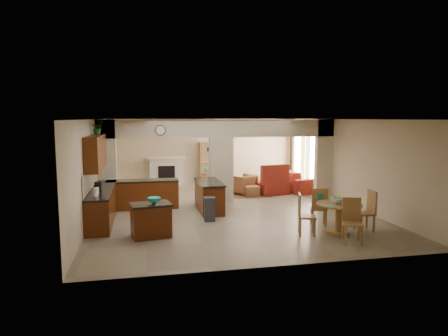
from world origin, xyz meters
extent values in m
plane|color=#7E7157|center=(0.00, 0.00, 0.00)|extent=(10.00, 10.00, 0.00)
plane|color=white|center=(0.00, 0.00, 2.80)|extent=(10.00, 10.00, 0.00)
plane|color=beige|center=(0.00, 5.00, 1.40)|extent=(8.00, 0.00, 8.00)
plane|color=beige|center=(0.00, -5.00, 1.40)|extent=(8.00, 0.00, 8.00)
plane|color=beige|center=(-4.00, 0.00, 1.40)|extent=(0.00, 10.00, 10.00)
plane|color=beige|center=(4.00, 0.00, 1.40)|extent=(0.00, 10.00, 10.00)
cube|color=beige|center=(-3.70, 1.00, 1.40)|extent=(0.60, 0.25, 2.80)
cube|color=beige|center=(0.00, 1.00, 1.10)|extent=(0.80, 0.25, 2.20)
cube|color=beige|center=(3.70, 1.00, 1.40)|extent=(0.60, 0.25, 2.80)
cube|color=beige|center=(0.00, 1.00, 2.50)|extent=(8.00, 0.25, 0.60)
cube|color=#411707|center=(-3.70, -0.80, 0.43)|extent=(0.60, 3.20, 0.86)
cube|color=black|center=(-3.70, -0.80, 0.89)|extent=(0.62, 3.22, 0.05)
cube|color=tan|center=(-3.98, -0.80, 1.20)|extent=(0.02, 3.20, 0.55)
cube|color=#411707|center=(-2.60, 0.57, 0.43)|extent=(2.20, 0.60, 0.86)
cube|color=black|center=(-2.60, 0.57, 0.89)|extent=(2.22, 0.62, 0.05)
cube|color=#411707|center=(-3.82, -0.80, 1.92)|extent=(0.35, 2.40, 0.90)
cube|color=#411707|center=(-0.60, -0.10, 0.43)|extent=(0.65, 1.80, 0.86)
cube|color=black|center=(-0.60, -0.10, 0.89)|extent=(0.70, 1.85, 0.05)
cube|color=silver|center=(-0.60, -0.95, 0.42)|extent=(0.58, 0.04, 0.70)
cylinder|color=#462717|center=(-2.00, 0.85, 2.45)|extent=(0.34, 0.03, 0.34)
cube|color=brown|center=(1.20, 2.10, 0.01)|extent=(1.60, 1.30, 0.01)
cube|color=beige|center=(-1.60, 4.84, 0.55)|extent=(1.40, 0.28, 1.10)
cube|color=black|center=(-1.60, 4.70, 0.50)|extent=(0.70, 0.04, 0.70)
cube|color=beige|center=(-1.60, 4.82, 1.15)|extent=(1.60, 0.35, 0.10)
cube|color=#975E34|center=(0.35, 4.82, 0.90)|extent=(1.00, 0.32, 1.80)
cube|color=white|center=(3.97, 2.30, 1.20)|extent=(0.02, 0.90, 1.90)
cube|color=white|center=(3.97, 4.00, 1.20)|extent=(0.02, 0.90, 1.90)
cube|color=white|center=(3.97, 3.15, 1.05)|extent=(0.02, 0.70, 2.10)
cube|color=#3B1E17|center=(3.93, 1.70, 1.20)|extent=(0.10, 0.28, 2.30)
cube|color=#3B1E17|center=(3.93, 2.90, 1.20)|extent=(0.10, 0.28, 2.30)
cube|color=#3B1E17|center=(3.93, 3.40, 1.20)|extent=(0.10, 0.28, 2.30)
cube|color=#3B1E17|center=(3.93, 4.60, 1.20)|extent=(0.10, 0.28, 2.30)
cylinder|color=white|center=(1.50, 3.00, 2.56)|extent=(1.00, 1.00, 0.10)
cube|color=#411707|center=(-2.42, -2.54, 0.38)|extent=(0.98, 0.77, 0.76)
cube|color=black|center=(-2.42, -2.54, 0.79)|extent=(1.04, 0.82, 0.05)
cylinder|color=teal|center=(-2.34, -2.55, 0.89)|extent=(0.31, 0.31, 0.15)
cube|color=#2E2E30|center=(-0.80, -1.37, 0.31)|extent=(0.31, 0.27, 0.62)
cylinder|color=#975E34|center=(2.11, -3.22, 0.74)|extent=(1.11, 1.11, 0.04)
cylinder|color=#975E34|center=(2.11, -3.22, 0.38)|extent=(0.16, 0.16, 0.72)
cylinder|color=#975E34|center=(2.11, -3.22, 0.03)|extent=(0.56, 0.56, 0.06)
cylinder|color=#66C329|center=(2.04, -3.23, 0.84)|extent=(0.30, 0.30, 0.16)
imported|color=maroon|center=(3.30, 2.96, 0.40)|extent=(2.86, 1.42, 0.80)
cube|color=maroon|center=(2.16, 2.12, 0.23)|extent=(1.33, 1.18, 0.46)
imported|color=maroon|center=(1.12, 2.31, 0.36)|extent=(1.08, 1.08, 0.73)
cube|color=maroon|center=(1.28, 1.79, 0.19)|extent=(0.53, 0.53, 0.38)
imported|color=#194B14|center=(-3.82, -0.16, 2.56)|extent=(0.41, 0.38, 0.38)
cube|color=#975E34|center=(1.96, -2.39, 0.45)|extent=(0.53, 0.53, 0.05)
cube|color=#975E34|center=(2.18, -2.27, 0.22)|extent=(0.04, 0.04, 0.44)
cube|color=#975E34|center=(1.85, -2.17, 0.22)|extent=(0.04, 0.04, 0.44)
cube|color=#975E34|center=(2.08, -2.60, 0.22)|extent=(0.04, 0.04, 0.44)
cube|color=#975E34|center=(1.75, -2.50, 0.22)|extent=(0.04, 0.04, 0.44)
cube|color=#975E34|center=(1.91, -2.57, 0.75)|extent=(0.41, 0.16, 0.55)
cube|color=teal|center=(1.90, -2.59, 0.82)|extent=(0.14, 0.05, 0.14)
cube|color=#975E34|center=(2.86, -3.12, 0.45)|extent=(0.43, 0.43, 0.05)
cube|color=#975E34|center=(2.70, -2.95, 0.22)|extent=(0.04, 0.04, 0.44)
cube|color=#975E34|center=(2.69, -3.29, 0.22)|extent=(0.04, 0.04, 0.44)
cube|color=#975E34|center=(3.04, -2.96, 0.22)|extent=(0.04, 0.04, 0.44)
cube|color=#975E34|center=(3.03, -3.30, 0.22)|extent=(0.04, 0.04, 0.44)
cube|color=#975E34|center=(3.05, -3.13, 0.75)|extent=(0.05, 0.42, 0.55)
cube|color=teal|center=(3.08, -3.13, 0.82)|extent=(0.01, 0.14, 0.14)
cube|color=#975E34|center=(2.05, -3.98, 0.45)|extent=(0.53, 0.53, 0.05)
cube|color=#975E34|center=(1.84, -4.09, 0.22)|extent=(0.04, 0.04, 0.44)
cube|color=#975E34|center=(2.16, -4.19, 0.22)|extent=(0.04, 0.04, 0.44)
cube|color=#975E34|center=(1.95, -3.76, 0.22)|extent=(0.04, 0.04, 0.44)
cube|color=#975E34|center=(2.27, -3.87, 0.22)|extent=(0.04, 0.04, 0.44)
cube|color=#975E34|center=(2.12, -3.80, 0.75)|extent=(0.41, 0.17, 0.55)
cube|color=teal|center=(2.12, -3.78, 0.82)|extent=(0.14, 0.05, 0.14)
cube|color=#975E34|center=(1.31, -3.15, 0.45)|extent=(0.53, 0.53, 0.05)
cube|color=#975E34|center=(1.42, -3.36, 0.22)|extent=(0.04, 0.04, 0.44)
cube|color=#975E34|center=(1.52, -3.04, 0.22)|extent=(0.04, 0.04, 0.44)
cube|color=#975E34|center=(1.09, -3.26, 0.22)|extent=(0.04, 0.04, 0.44)
cube|color=#975E34|center=(1.19, -2.93, 0.22)|extent=(0.04, 0.04, 0.44)
cube|color=#975E34|center=(1.12, -3.09, 0.75)|extent=(0.16, 0.41, 0.55)
cube|color=teal|center=(1.10, -3.08, 0.82)|extent=(0.05, 0.14, 0.14)
camera|label=1|loc=(-2.60, -12.03, 2.84)|focal=32.00mm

